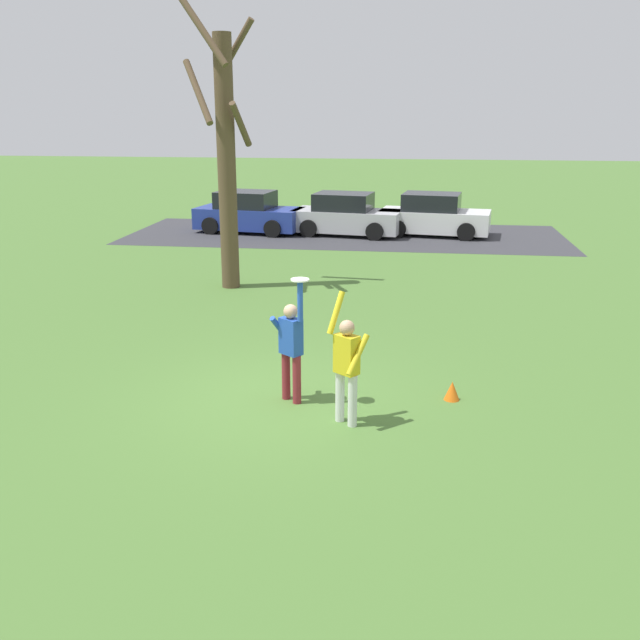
{
  "coord_description": "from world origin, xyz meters",
  "views": [
    {
      "loc": [
        2.08,
        -10.56,
        4.61
      ],
      "look_at": [
        0.72,
        -0.12,
        1.44
      ],
      "focal_mm": 39.27,
      "sensor_mm": 36.0,
      "label": 1
    }
  ],
  "objects_px": {
    "parked_car_blue": "(249,213)",
    "parked_car_silver": "(346,216)",
    "person_catcher": "(291,344)",
    "bare_tree_tall": "(225,154)",
    "frisbee_disc": "(300,280)",
    "parked_car_white": "(434,216)",
    "person_defender": "(347,363)",
    "field_cone_orange": "(452,391)"
  },
  "relations": [
    {
      "from": "parked_car_silver",
      "to": "person_catcher",
      "type": "bearing_deg",
      "value": -79.4
    },
    {
      "from": "person_defender",
      "to": "bare_tree_tall",
      "type": "xyz_separation_m",
      "value": [
        -3.93,
        8.19,
        2.53
      ]
    },
    {
      "from": "person_defender",
      "to": "parked_car_blue",
      "type": "relative_size",
      "value": 0.47
    },
    {
      "from": "person_defender",
      "to": "field_cone_orange",
      "type": "xyz_separation_m",
      "value": [
        1.65,
        1.13,
        -0.82
      ]
    },
    {
      "from": "frisbee_disc",
      "to": "parked_car_white",
      "type": "xyz_separation_m",
      "value": [
        2.52,
        16.6,
        -1.37
      ]
    },
    {
      "from": "frisbee_disc",
      "to": "bare_tree_tall",
      "type": "height_order",
      "value": "bare_tree_tall"
    },
    {
      "from": "frisbee_disc",
      "to": "field_cone_orange",
      "type": "distance_m",
      "value": 3.16
    },
    {
      "from": "person_catcher",
      "to": "frisbee_disc",
      "type": "distance_m",
      "value": 1.13
    },
    {
      "from": "person_catcher",
      "to": "parked_car_silver",
      "type": "distance_m",
      "value": 16.13
    },
    {
      "from": "field_cone_orange",
      "to": "person_catcher",
      "type": "bearing_deg",
      "value": -171.69
    },
    {
      "from": "person_catcher",
      "to": "person_defender",
      "type": "relative_size",
      "value": 1.02
    },
    {
      "from": "person_defender",
      "to": "parked_car_blue",
      "type": "xyz_separation_m",
      "value": [
        -5.45,
        17.0,
        -0.25
      ]
    },
    {
      "from": "parked_car_white",
      "to": "bare_tree_tall",
      "type": "height_order",
      "value": "bare_tree_tall"
    },
    {
      "from": "parked_car_silver",
      "to": "field_cone_orange",
      "type": "height_order",
      "value": "parked_car_silver"
    },
    {
      "from": "parked_car_blue",
      "to": "bare_tree_tall",
      "type": "height_order",
      "value": "bare_tree_tall"
    },
    {
      "from": "person_defender",
      "to": "frisbee_disc",
      "type": "height_order",
      "value": "frisbee_disc"
    },
    {
      "from": "person_catcher",
      "to": "bare_tree_tall",
      "type": "height_order",
      "value": "bare_tree_tall"
    },
    {
      "from": "person_catcher",
      "to": "frisbee_disc",
      "type": "xyz_separation_m",
      "value": [
        0.18,
        -0.14,
        1.11
      ]
    },
    {
      "from": "parked_car_white",
      "to": "frisbee_disc",
      "type": "bearing_deg",
      "value": -90.26
    },
    {
      "from": "parked_car_blue",
      "to": "field_cone_orange",
      "type": "height_order",
      "value": "parked_car_blue"
    },
    {
      "from": "parked_car_blue",
      "to": "parked_car_silver",
      "type": "xyz_separation_m",
      "value": [
        3.84,
        -0.14,
        0.0
      ]
    },
    {
      "from": "frisbee_disc",
      "to": "parked_car_white",
      "type": "distance_m",
      "value": 16.84
    },
    {
      "from": "person_catcher",
      "to": "person_defender",
      "type": "height_order",
      "value": "person_catcher"
    },
    {
      "from": "person_defender",
      "to": "parked_car_white",
      "type": "xyz_separation_m",
      "value": [
        1.72,
        17.21,
        -0.25
      ]
    },
    {
      "from": "person_catcher",
      "to": "field_cone_orange",
      "type": "distance_m",
      "value": 2.78
    },
    {
      "from": "person_catcher",
      "to": "bare_tree_tall",
      "type": "bearing_deg",
      "value": 149.23
    },
    {
      "from": "parked_car_silver",
      "to": "parked_car_white",
      "type": "height_order",
      "value": "same"
    },
    {
      "from": "parked_car_silver",
      "to": "field_cone_orange",
      "type": "bearing_deg",
      "value": -69.94
    },
    {
      "from": "field_cone_orange",
      "to": "person_defender",
      "type": "bearing_deg",
      "value": -145.65
    },
    {
      "from": "bare_tree_tall",
      "to": "parked_car_silver",
      "type": "bearing_deg",
      "value": 74.96
    },
    {
      "from": "person_catcher",
      "to": "parked_car_silver",
      "type": "bearing_deg",
      "value": 129.78
    },
    {
      "from": "parked_car_silver",
      "to": "bare_tree_tall",
      "type": "height_order",
      "value": "bare_tree_tall"
    },
    {
      "from": "parked_car_blue",
      "to": "field_cone_orange",
      "type": "xyz_separation_m",
      "value": [
        7.1,
        -15.87,
        -0.57
      ]
    },
    {
      "from": "person_catcher",
      "to": "parked_car_white",
      "type": "bearing_deg",
      "value": 118.25
    },
    {
      "from": "parked_car_blue",
      "to": "frisbee_disc",
      "type": "bearing_deg",
      "value": -65.79
    },
    {
      "from": "person_catcher",
      "to": "parked_car_blue",
      "type": "bearing_deg",
      "value": 142.94
    },
    {
      "from": "bare_tree_tall",
      "to": "field_cone_orange",
      "type": "relative_size",
      "value": 22.89
    },
    {
      "from": "person_defender",
      "to": "field_cone_orange",
      "type": "height_order",
      "value": "person_defender"
    },
    {
      "from": "person_catcher",
      "to": "parked_car_blue",
      "type": "relative_size",
      "value": 0.48
    },
    {
      "from": "person_defender",
      "to": "frisbee_disc",
      "type": "distance_m",
      "value": 1.5
    },
    {
      "from": "person_catcher",
      "to": "parked_car_silver",
      "type": "relative_size",
      "value": 0.48
    },
    {
      "from": "parked_car_blue",
      "to": "bare_tree_tall",
      "type": "bearing_deg",
      "value": -71.88
    }
  ]
}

